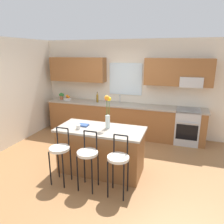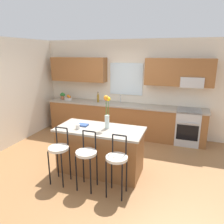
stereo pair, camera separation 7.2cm
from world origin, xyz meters
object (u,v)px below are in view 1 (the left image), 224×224
(bottle_olive_oil, at_px, (97,98))
(oven_range, at_px, (187,126))
(flower_vase, at_px, (108,111))
(cookbook, at_px, (83,125))
(fruit_bowl_oranges, at_px, (67,98))
(bar_stool_far, at_px, (118,160))
(kitchen_island, at_px, (101,150))
(mug_ceramic, at_px, (78,127))
(bar_stool_middle, at_px, (88,156))
(potted_plant_small, at_px, (62,96))
(bar_stool_near, at_px, (60,151))

(bottle_olive_oil, bearing_deg, oven_range, -0.55)
(flower_vase, distance_m, cookbook, 0.60)
(fruit_bowl_oranges, bearing_deg, bar_stool_far, -47.36)
(kitchen_island, relative_size, bottle_olive_oil, 5.53)
(bottle_olive_oil, bearing_deg, mug_ceramic, -76.82)
(fruit_bowl_oranges, bearing_deg, bar_stool_middle, -54.41)
(oven_range, height_order, flower_vase, flower_vase)
(kitchen_island, relative_size, fruit_bowl_oranges, 7.11)
(kitchen_island, xyz_separation_m, fruit_bowl_oranges, (-1.92, 2.07, 0.51))
(bar_stool_middle, relative_size, flower_vase, 1.59)
(bar_stool_far, bearing_deg, bottle_olive_oil, 118.66)
(oven_range, relative_size, potted_plant_small, 4.27)
(bar_stool_far, xyz_separation_m, bottle_olive_oil, (-1.46, 2.68, 0.41))
(kitchen_island, xyz_separation_m, cookbook, (-0.38, 0.03, 0.47))
(oven_range, bearing_deg, cookbook, -135.00)
(bar_stool_near, distance_m, bar_stool_middle, 0.55)
(oven_range, relative_size, bar_stool_far, 0.88)
(oven_range, xyz_separation_m, bottle_olive_oil, (-2.55, 0.02, 0.58))
(potted_plant_small, bearing_deg, bottle_olive_oil, 0.01)
(cookbook, xyz_separation_m, fruit_bowl_oranges, (-1.54, 2.04, 0.03))
(oven_range, bearing_deg, bar_stool_middle, -121.69)
(potted_plant_small, bearing_deg, oven_range, -0.37)
(mug_ceramic, distance_m, bottle_olive_oil, 2.31)
(oven_range, distance_m, bar_stool_middle, 3.12)
(kitchen_island, height_order, bar_stool_far, bar_stool_far)
(bar_stool_near, bearing_deg, mug_ceramic, 69.33)
(mug_ceramic, bearing_deg, bar_stool_near, -110.67)
(fruit_bowl_oranges, xyz_separation_m, potted_plant_small, (-0.20, -0.00, 0.07))
(bar_stool_near, distance_m, fruit_bowl_oranges, 3.03)
(cookbook, bearing_deg, bar_stool_middle, -59.24)
(bar_stool_near, relative_size, cookbook, 5.21)
(oven_range, bearing_deg, bar_stool_far, -112.30)
(bottle_olive_oil, bearing_deg, flower_vase, -62.61)
(mug_ceramic, bearing_deg, flower_vase, 24.58)
(flower_vase, xyz_separation_m, mug_ceramic, (-0.52, -0.24, -0.30))
(bar_stool_far, distance_m, potted_plant_small, 3.80)
(oven_range, height_order, bar_stool_far, bar_stool_far)
(mug_ceramic, distance_m, fruit_bowl_oranges, 2.72)
(flower_vase, relative_size, mug_ceramic, 7.27)
(oven_range, relative_size, cookbook, 4.60)
(cookbook, bearing_deg, kitchen_island, -4.09)
(bar_stool_middle, height_order, potted_plant_small, potted_plant_small)
(bottle_olive_oil, distance_m, potted_plant_small, 1.20)
(oven_range, bearing_deg, bar_stool_near, -129.52)
(kitchen_island, height_order, bar_stool_near, bar_stool_near)
(bar_stool_middle, height_order, bottle_olive_oil, bottle_olive_oil)
(fruit_bowl_oranges, height_order, bottle_olive_oil, bottle_olive_oil)
(mug_ceramic, xyz_separation_m, bottle_olive_oil, (-0.53, 2.24, 0.08))
(bar_stool_middle, xyz_separation_m, mug_ceramic, (-0.39, 0.43, 0.33))
(fruit_bowl_oranges, bearing_deg, bar_stool_near, -62.96)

